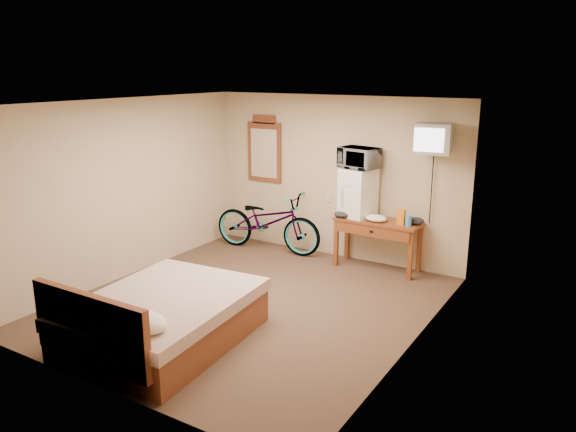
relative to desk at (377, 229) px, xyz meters
The scene contains 13 objects.
room 2.27m from the desk, 113.03° to the right, with size 4.60×4.64×2.50m.
desk is the anchor object (origin of this frame).
mini_fridge 0.60m from the desk, 169.82° to the left, with size 0.53×0.52×0.72m.
microwave 1.07m from the desk, 169.79° to the left, with size 0.55×0.38×0.31m, color white.
snack_bag 0.44m from the desk, ahead, with size 0.11×0.06×0.22m, color orange.
blue_cup 0.53m from the desk, ahead, with size 0.09×0.09×0.15m, color #3F89D8.
cloth_cream 0.19m from the desk, 80.80° to the right, with size 0.31×0.24×0.10m, color white.
cloth_dark_a 0.55m from the desk, 166.87° to the right, with size 0.24×0.18×0.09m, color black.
cloth_dark_b 0.59m from the desk, ahead, with size 0.22×0.18×0.10m, color black.
crt_television 1.55m from the desk, ahead, with size 0.52×0.60×0.40m.
wall_mirror 2.36m from the desk, behind, with size 0.64×0.04×1.09m.
bicycle 1.86m from the desk, behind, with size 0.65×1.86×0.98m, color black.
bed 3.56m from the desk, 107.49° to the right, with size 1.68×2.13×0.90m.
Camera 1 is at (3.83, -5.36, 2.89)m, focal length 35.00 mm.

